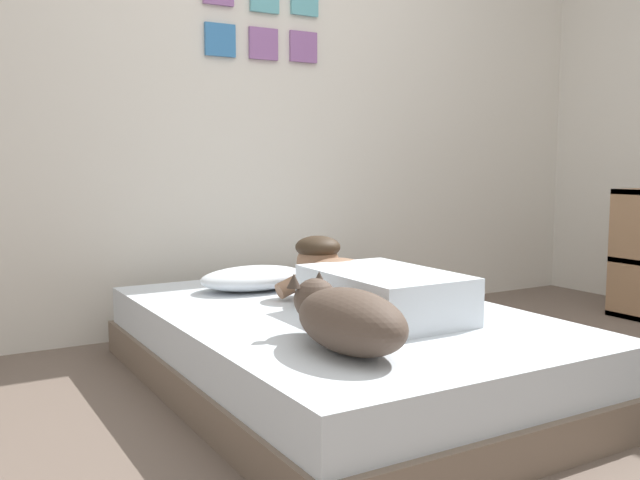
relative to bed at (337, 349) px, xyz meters
The scene contains 8 objects.
ground_plane 0.59m from the bed, 64.67° to the right, with size 13.42×13.42×0.00m, color #66564C.
back_wall 1.66m from the bed, 78.58° to the left, with size 4.71×0.12×2.50m.
bed is the anchor object (origin of this frame).
pillow 0.63m from the bed, 98.85° to the left, with size 0.52×0.32×0.11m, color silver.
person_lying 0.28m from the bed, 35.47° to the right, with size 0.43×0.92×0.27m.
dog 0.65m from the bed, 119.02° to the right, with size 0.26×0.57×0.21m.
coffee_cup 0.42m from the bed, 55.74° to the left, with size 0.12×0.09×0.07m.
cell_phone 0.21m from the bed, 65.32° to the left, with size 0.07×0.14×0.01m, color black.
Camera 1 is at (-1.68, -1.79, 0.90)m, focal length 38.81 mm.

